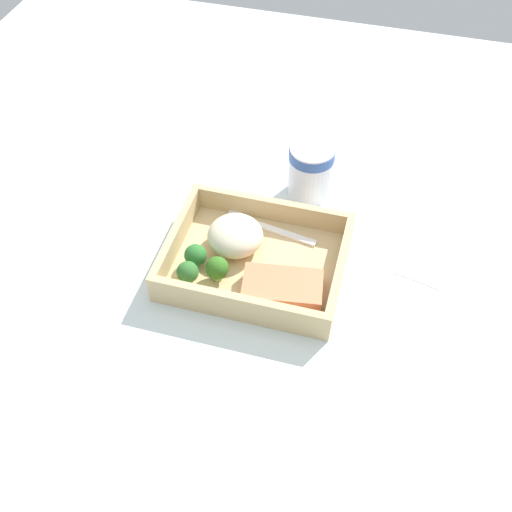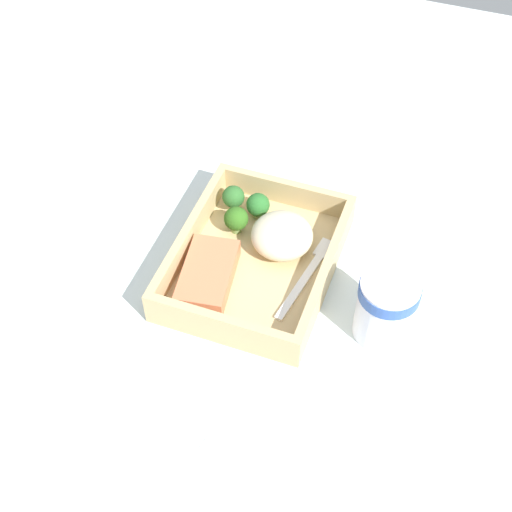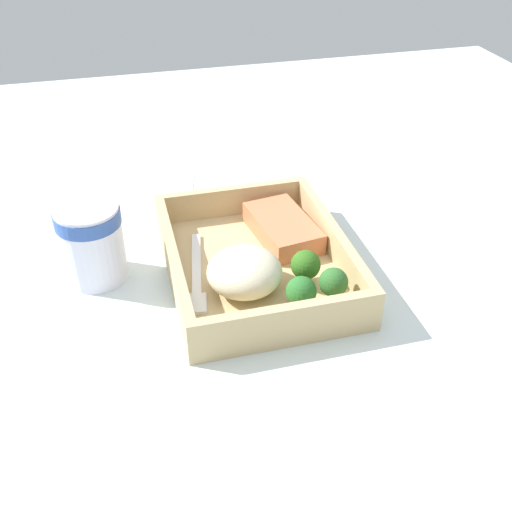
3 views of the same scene
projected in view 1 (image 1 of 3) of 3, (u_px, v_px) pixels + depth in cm
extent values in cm
cube|color=silver|center=(256.00, 271.00, 95.18)|extent=(160.00, 160.00, 2.00)
cube|color=tan|center=(256.00, 265.00, 93.97)|extent=(27.24, 21.29, 1.20)
cube|color=tan|center=(272.00, 209.00, 98.27)|extent=(27.24, 1.20, 4.07)
cube|color=tan|center=(238.00, 305.00, 85.66)|extent=(27.24, 1.20, 4.07)
cube|color=tan|center=(340.00, 271.00, 89.74)|extent=(1.20, 18.89, 4.07)
cube|color=tan|center=(176.00, 237.00, 94.19)|extent=(1.20, 18.89, 4.07)
cube|color=#D8764E|center=(282.00, 289.00, 88.36)|extent=(12.58, 8.28, 2.84)
ellipsoid|color=beige|center=(235.00, 236.00, 93.85)|extent=(8.78, 8.77, 4.92)
cylinder|color=#84A25D|center=(189.00, 280.00, 90.11)|extent=(1.26, 1.26, 1.80)
sphere|color=#2D6329|center=(188.00, 272.00, 88.74)|extent=(3.32, 3.32, 3.32)
cylinder|color=#7C9A58|center=(196.00, 262.00, 92.73)|extent=(1.32, 1.32, 1.28)
sphere|color=#286729|center=(195.00, 255.00, 91.52)|extent=(3.47, 3.47, 3.47)
cylinder|color=#779650|center=(218.00, 276.00, 90.71)|extent=(1.34, 1.34, 1.68)
sphere|color=#2F631C|center=(217.00, 268.00, 89.33)|extent=(3.53, 3.53, 3.53)
cube|color=white|center=(280.00, 232.00, 97.42)|extent=(12.41, 3.13, 0.44)
cube|color=white|center=(237.00, 217.00, 99.57)|extent=(3.72, 2.73, 0.44)
cylinder|color=white|center=(311.00, 171.00, 101.90)|extent=(7.51, 7.51, 9.86)
cylinder|color=#3356A8|center=(312.00, 154.00, 99.13)|extent=(7.73, 7.73, 1.78)
cube|color=white|center=(430.00, 251.00, 96.49)|extent=(10.47, 15.42, 0.24)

